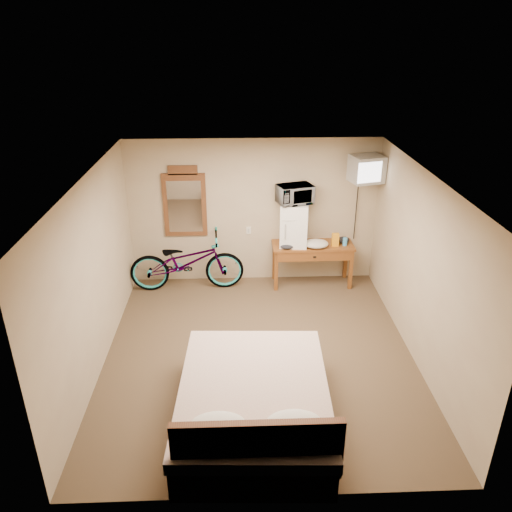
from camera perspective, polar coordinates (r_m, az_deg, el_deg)
name	(u,v)px	position (r m, az deg, el deg)	size (l,w,h in m)	color
room	(259,273)	(6.38, 0.39, -2.01)	(4.60, 4.64, 2.50)	#483624
desk	(313,252)	(8.54, 6.51, 0.51)	(1.38, 0.54, 0.75)	brown
mini_fridge	(294,224)	(8.35, 4.35, 3.65)	(0.50, 0.48, 0.74)	white
microwave	(295,194)	(8.18, 4.46, 7.05)	(0.55, 0.38, 0.31)	white
snack_bag	(335,240)	(8.46, 9.05, 1.84)	(0.11, 0.07, 0.23)	orange
blue_cup	(345,242)	(8.54, 10.14, 1.62)	(0.08, 0.08, 0.13)	#44A4E8
cloth_cream	(316,244)	(8.39, 6.88, 1.41)	(0.41, 0.32, 0.13)	beige
cloth_dark_a	(287,246)	(8.30, 3.56, 1.12)	(0.23, 0.17, 0.09)	black
cloth_dark_b	(343,240)	(8.66, 9.94, 1.84)	(0.22, 0.18, 0.10)	black
crt_television	(367,169)	(8.24, 12.52, 9.69)	(0.58, 0.64, 0.43)	black
wall_mirror	(185,203)	(8.44, -8.16, 6.06)	(0.72, 0.04, 1.22)	brown
bicycle	(187,262)	(8.50, -7.91, -0.66)	(0.67, 1.91, 1.01)	black
bed	(254,406)	(5.78, -0.23, -16.80)	(1.73, 2.24, 0.90)	brown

